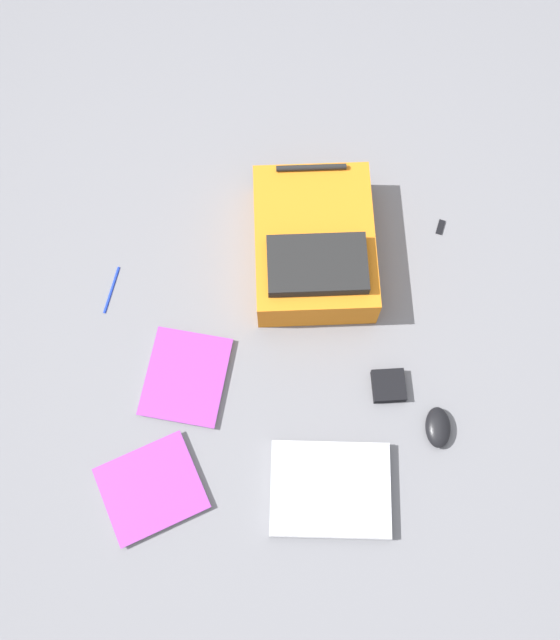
# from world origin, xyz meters

# --- Properties ---
(ground_plane) EXTENTS (3.61, 3.61, 0.00)m
(ground_plane) POSITION_xyz_m (0.00, 0.00, 0.00)
(ground_plane) COLOR slate
(backpack) EXTENTS (0.38, 0.47, 0.16)m
(backpack) POSITION_xyz_m (0.06, 0.26, 0.07)
(backpack) COLOR orange
(backpack) RESTS_ON ground_plane
(laptop) EXTENTS (0.32, 0.26, 0.03)m
(laptop) POSITION_xyz_m (0.15, -0.39, 0.02)
(laptop) COLOR #929296
(laptop) RESTS_ON ground_plane
(book_blue) EXTENTS (0.23, 0.27, 0.02)m
(book_blue) POSITION_xyz_m (-0.26, -0.13, 0.01)
(book_blue) COLOR silver
(book_blue) RESTS_ON ground_plane
(book_manual) EXTENTS (0.32, 0.30, 0.02)m
(book_manual) POSITION_xyz_m (-0.31, -0.43, 0.01)
(book_manual) COLOR silver
(book_manual) RESTS_ON ground_plane
(computer_mouse) EXTENTS (0.07, 0.11, 0.04)m
(computer_mouse) POSITION_xyz_m (0.41, -0.21, 0.02)
(computer_mouse) COLOR black
(computer_mouse) RESTS_ON ground_plane
(pen_black) EXTENTS (0.03, 0.14, 0.01)m
(pen_black) POSITION_xyz_m (-0.50, 0.11, 0.00)
(pen_black) COLOR #1933B2
(pen_black) RESTS_ON ground_plane
(earbud_pouch) EXTENTS (0.10, 0.10, 0.03)m
(earbud_pouch) POSITION_xyz_m (0.28, -0.11, 0.01)
(earbud_pouch) COLOR black
(earbud_pouch) RESTS_ON ground_plane
(usb_stick) EXTENTS (0.03, 0.05, 0.01)m
(usb_stick) POSITION_xyz_m (0.42, 0.38, 0.00)
(usb_stick) COLOR black
(usb_stick) RESTS_ON ground_plane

